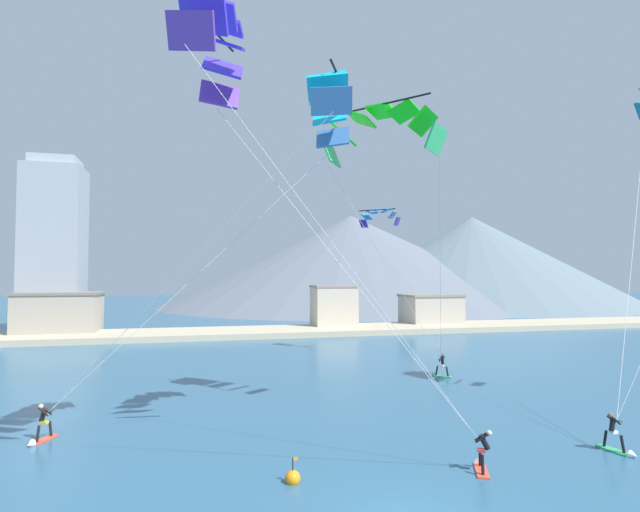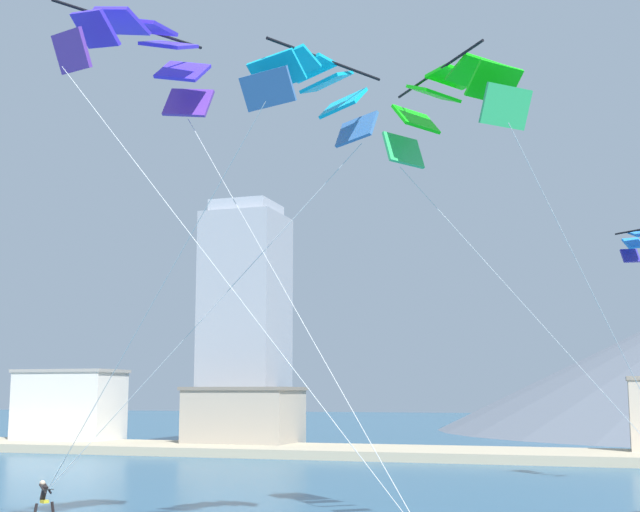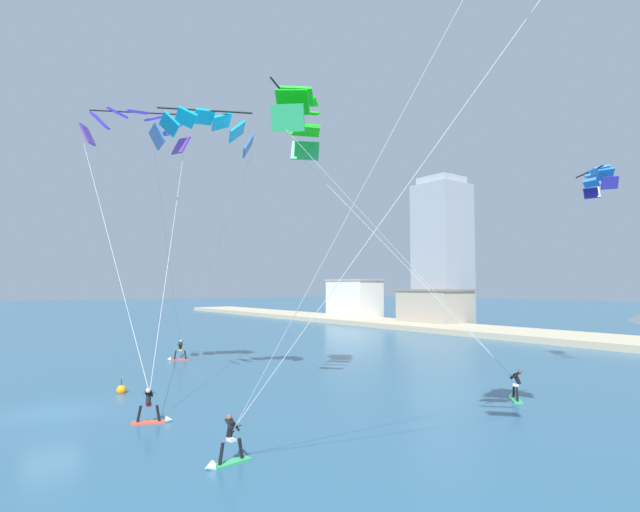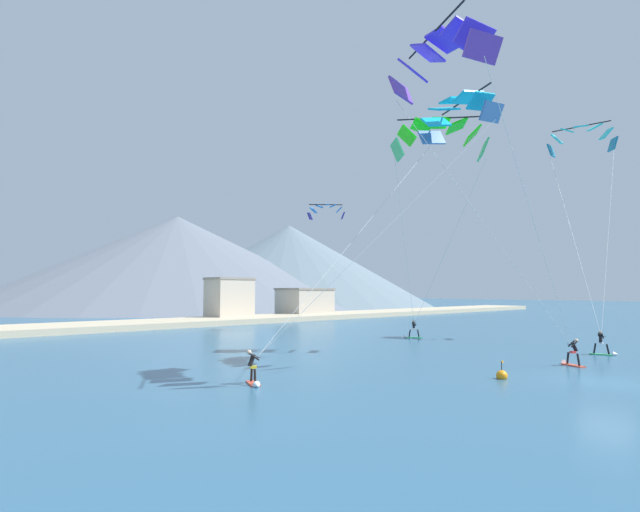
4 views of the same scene
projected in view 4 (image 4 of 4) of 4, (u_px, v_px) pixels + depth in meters
name	position (u px, v px, depth m)	size (l,w,h in m)	color
ground_plane	(604.00, 382.00, 23.93)	(400.00, 400.00, 0.00)	#2D5B7A
kitesurfer_near_lead	(254.00, 375.00, 23.28)	(1.07, 1.75, 1.69)	#E54C33
kitesurfer_near_trail	(571.00, 357.00, 29.41)	(1.11, 1.74, 1.65)	#E54C33
kitesurfer_mid_center	(412.00, 333.00, 46.39)	(1.50, 1.53, 1.69)	#33B266
kitesurfer_far_left	(605.00, 348.00, 34.02)	(0.65, 1.78, 1.69)	#33B266
parafoil_kite_near_lead	(456.00, 113.00, 30.20)	(13.98, 6.52, 14.88)	#3F6FAE
parafoil_kite_near_trail	(442.00, 55.00, 25.10)	(11.70, 6.56, 16.12)	#6937AD
parafoil_kite_mid_center	(439.00, 136.00, 35.98)	(10.87, 11.18, 15.42)	#35C669
parafoil_kite_far_left	(581.00, 137.00, 45.47)	(11.97, 7.00, 18.33)	#10749A
parafoil_kite_distant_high_outer	(326.00, 210.00, 55.14)	(3.63, 3.74, 1.82)	#2D2797
race_marker_buoy	(502.00, 376.00, 24.92)	(0.56, 0.56, 1.02)	orange
shoreline_strip	(152.00, 324.00, 60.34)	(180.00, 10.00, 0.70)	#BCAD8E
shore_building_harbour_front	(229.00, 299.00, 71.47)	(6.01, 4.68, 6.23)	beige
shore_building_quay_east	(305.00, 302.00, 82.46)	(8.13, 6.43, 4.79)	#B7AD9E
mountain_peak_west_ridge	(289.00, 265.00, 143.16)	(80.87, 80.87, 23.11)	slate
mountain_peak_central_summit	(177.00, 262.00, 128.60)	(97.79, 97.79, 23.53)	slate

